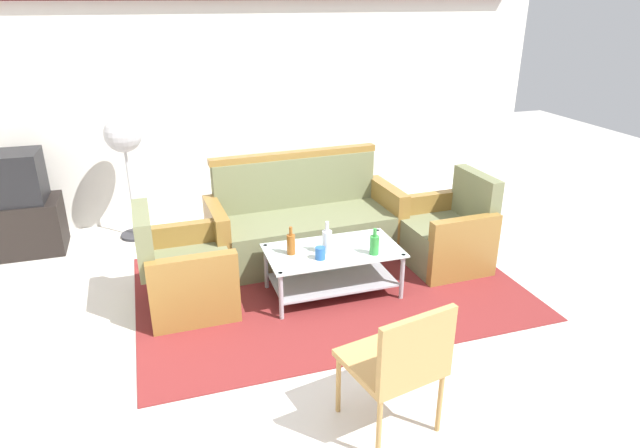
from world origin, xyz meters
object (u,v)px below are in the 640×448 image
Objects in this scene: armchair_left at (185,275)px; pedestal_fan at (124,141)px; bottle_clear at (327,241)px; couch at (305,225)px; cup at (320,253)px; television at (8,178)px; wicker_chair at (400,360)px; bottle_green at (374,244)px; armchair_right at (447,236)px; coffee_table at (333,265)px; tv_stand at (19,227)px; bottle_brown at (291,244)px.

armchair_left is 1.80m from pedestal_fan.
bottle_clear is (1.12, -0.20, 0.23)m from armchair_left.
couch is 0.94m from cup.
television is 4.15m from wicker_chair.
bottle_green is at bearing 76.05° from armchair_left.
armchair_right is 1.29m from bottle_clear.
bottle_clear is 0.32× the size of wicker_chair.
armchair_right reaches higher than coffee_table.
pedestal_fan is at bearing 58.60° from armchair_right.
coffee_table is 2.47m from pedestal_fan.
pedestal_fan is at bearing 101.04° from wicker_chair.
bottle_green is 3.49m from tv_stand.
wicker_chair is at bearing -53.53° from tv_stand.
pedestal_fan is (1.06, 0.05, 0.25)m from television.
coffee_table is at bearing 81.05° from armchair_left.
wicker_chair is (-0.10, -1.57, -0.02)m from bottle_clear.
wicker_chair reaches higher than bottle_green.
bottle_clear is (-0.35, 0.14, 0.02)m from bottle_green.
wicker_chair is at bearing -67.56° from pedestal_fan.
cup is 0.12× the size of wicker_chair.
coffee_table is at bearing -48.54° from pedestal_fan.
bottle_green is 0.36× the size of television.
coffee_table is 1.80× the size of television.
armchair_left is 2.37m from armchair_right.
pedestal_fan is 3.69m from wicker_chair.
wicker_chair is at bearing 83.83° from couch.
bottle_green is at bearing -33.00° from tv_stand.
bottle_green is at bearing -21.54° from bottle_clear.
bottle_clear is (-0.06, -0.03, 0.24)m from coffee_table.
bottle_brown reaches higher than cup.
pedestal_fan reaches higher than wicker_chair.
armchair_right is 1.56m from bottle_brown.
cup is (-0.44, 0.05, -0.03)m from bottle_green.
cup is at bearing 78.83° from couch.
pedestal_fan is at bearing -34.76° from couch.
couch reaches higher than bottle_green.
bottle_green is 3.49m from television.
television is at bearing -137.91° from armchair_left.
armchair_left reaches higher than bottle_clear.
couch is 2.18× the size of wicker_chair.
wicker_chair is (0.18, -1.64, -0.00)m from bottle_brown.
cup is at bearing 173.95° from bottle_green.
armchair_right is at bearing 23.26° from bottle_green.
cup is at bearing 144.70° from television.
coffee_table is 4.98× the size of bottle_green.
pedestal_fan is at bearing 126.64° from cup.
coffee_table is 0.27m from cup.
television is at bearing 145.57° from bottle_clear.
coffee_table is (1.18, -0.17, -0.02)m from armchair_left.
coffee_table is (-1.19, -0.21, -0.02)m from armchair_right.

